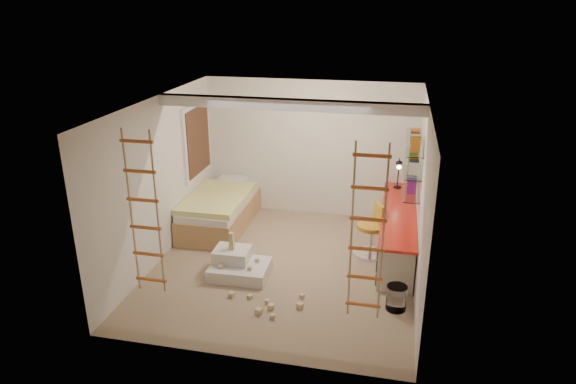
% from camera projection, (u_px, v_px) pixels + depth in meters
% --- Properties ---
extents(floor, '(4.50, 4.50, 0.00)m').
position_uv_depth(floor, '(284.00, 266.00, 8.12)').
color(floor, '#9A8263').
rests_on(floor, ground).
extents(ceiling_beam, '(4.00, 0.18, 0.16)m').
position_uv_depth(ceiling_beam, '(288.00, 105.00, 7.49)').
color(ceiling_beam, white).
rests_on(ceiling_beam, ceiling).
extents(window_frame, '(0.06, 1.15, 1.35)m').
position_uv_depth(window_frame, '(196.00, 140.00, 9.33)').
color(window_frame, white).
rests_on(window_frame, wall_left).
extents(window_blind, '(0.02, 1.00, 1.20)m').
position_uv_depth(window_blind, '(198.00, 141.00, 9.32)').
color(window_blind, '#4C2D1E').
rests_on(window_blind, window_frame).
extents(rope_ladder_left, '(0.41, 0.04, 2.13)m').
position_uv_depth(rope_ladder_left, '(144.00, 214.00, 6.25)').
color(rope_ladder_left, '#C56221').
rests_on(rope_ladder_left, ceiling).
extents(rope_ladder_right, '(0.41, 0.04, 2.13)m').
position_uv_depth(rope_ladder_right, '(367.00, 234.00, 5.71)').
color(rope_ladder_right, orange).
rests_on(rope_ladder_right, ceiling).
extents(waste_bin, '(0.28, 0.28, 0.35)m').
position_uv_depth(waste_bin, '(396.00, 298.00, 6.95)').
color(waste_bin, white).
rests_on(waste_bin, floor).
extents(desk, '(0.56, 2.80, 0.75)m').
position_uv_depth(desk, '(397.00, 230.00, 8.42)').
color(desk, red).
rests_on(desk, floor).
extents(shelves, '(0.25, 1.80, 0.71)m').
position_uv_depth(shelves, '(412.00, 163.00, 8.24)').
color(shelves, white).
rests_on(shelves, wall_right).
extents(bed, '(1.02, 2.00, 0.69)m').
position_uv_depth(bed, '(220.00, 210.00, 9.41)').
color(bed, '#AD7F51').
rests_on(bed, floor).
extents(task_lamp, '(0.14, 0.36, 0.57)m').
position_uv_depth(task_lamp, '(399.00, 170.00, 9.04)').
color(task_lamp, black).
rests_on(task_lamp, desk).
extents(swivel_chair, '(0.71, 0.71, 0.90)m').
position_uv_depth(swivel_chair, '(372.00, 237.00, 8.36)').
color(swivel_chair, gold).
rests_on(swivel_chair, floor).
extents(play_platform, '(0.89, 0.70, 0.39)m').
position_uv_depth(play_platform, '(238.00, 265.00, 7.84)').
color(play_platform, silver).
rests_on(play_platform, floor).
extents(toy_blocks, '(1.37, 1.18, 0.66)m').
position_uv_depth(toy_blocks, '(254.00, 280.00, 7.36)').
color(toy_blocks, '#CCB284').
rests_on(toy_blocks, floor).
extents(books, '(0.14, 0.70, 0.92)m').
position_uv_depth(books, '(413.00, 154.00, 8.19)').
color(books, '#8C1E7F').
rests_on(books, shelves).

